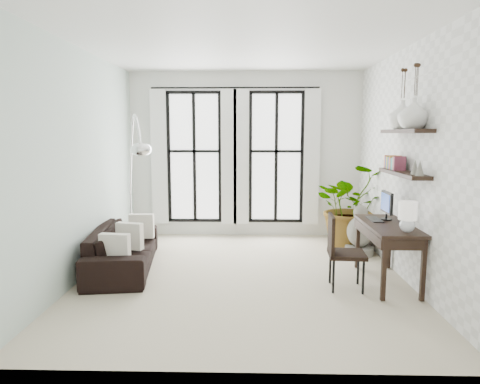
{
  "coord_description": "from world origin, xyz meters",
  "views": [
    {
      "loc": [
        0.11,
        -5.9,
        2.03
      ],
      "look_at": [
        -0.05,
        0.3,
        1.17
      ],
      "focal_mm": 32.0,
      "sensor_mm": 36.0,
      "label": 1
    }
  ],
  "objects_px": {
    "plant": "(352,206)",
    "desk_chair": "(340,247)",
    "arc_lamp": "(135,150)",
    "sofa": "(124,248)",
    "desk": "(389,229)",
    "buddha": "(360,234)"
  },
  "relations": [
    {
      "from": "plant",
      "to": "buddha",
      "type": "height_order",
      "value": "plant"
    },
    {
      "from": "sofa",
      "to": "plant",
      "type": "bearing_deg",
      "value": -78.18
    },
    {
      "from": "arc_lamp",
      "to": "buddha",
      "type": "bearing_deg",
      "value": 6.41
    },
    {
      "from": "sofa",
      "to": "desk_chair",
      "type": "height_order",
      "value": "desk_chair"
    },
    {
      "from": "plant",
      "to": "buddha",
      "type": "distance_m",
      "value": 0.63
    },
    {
      "from": "arc_lamp",
      "to": "buddha",
      "type": "distance_m",
      "value": 3.91
    },
    {
      "from": "plant",
      "to": "desk_chair",
      "type": "bearing_deg",
      "value": -106.87
    },
    {
      "from": "desk_chair",
      "to": "desk",
      "type": "bearing_deg",
      "value": 18.19
    },
    {
      "from": "buddha",
      "to": "desk_chair",
      "type": "bearing_deg",
      "value": -112.61
    },
    {
      "from": "plant",
      "to": "desk_chair",
      "type": "distance_m",
      "value": 2.17
    },
    {
      "from": "plant",
      "to": "arc_lamp",
      "type": "distance_m",
      "value": 3.84
    },
    {
      "from": "arc_lamp",
      "to": "sofa",
      "type": "bearing_deg",
      "value": -103.97
    },
    {
      "from": "arc_lamp",
      "to": "plant",
      "type": "bearing_deg",
      "value": 14.01
    },
    {
      "from": "desk",
      "to": "desk_chair",
      "type": "distance_m",
      "value": 0.72
    },
    {
      "from": "plant",
      "to": "arc_lamp",
      "type": "height_order",
      "value": "arc_lamp"
    },
    {
      "from": "sofa",
      "to": "plant",
      "type": "distance_m",
      "value": 3.95
    },
    {
      "from": "sofa",
      "to": "buddha",
      "type": "relative_size",
      "value": 2.52
    },
    {
      "from": "sofa",
      "to": "desk",
      "type": "bearing_deg",
      "value": -106.67
    },
    {
      "from": "desk",
      "to": "buddha",
      "type": "height_order",
      "value": "desk"
    },
    {
      "from": "desk",
      "to": "arc_lamp",
      "type": "bearing_deg",
      "value": 164.56
    },
    {
      "from": "sofa",
      "to": "buddha",
      "type": "xyz_separation_m",
      "value": [
        3.73,
        0.82,
        0.04
      ]
    },
    {
      "from": "sofa",
      "to": "desk_chair",
      "type": "bearing_deg",
      "value": -111.59
    }
  ]
}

